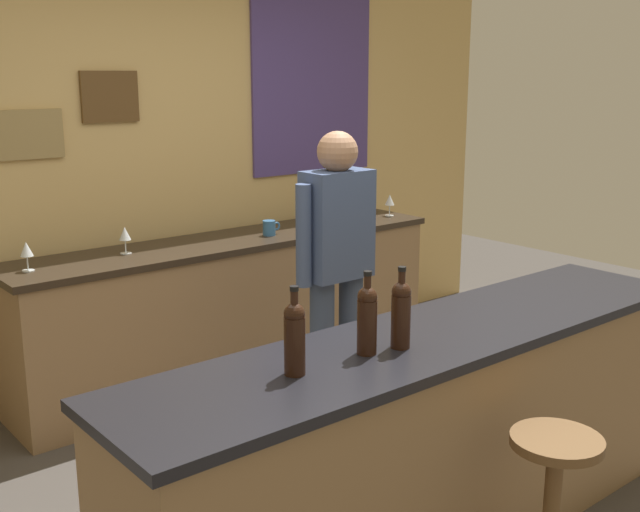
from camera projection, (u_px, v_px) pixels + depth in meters
The scene contains 14 objects.
ground_plane at pixel (363, 501), 3.52m from camera, with size 10.00×10.00×0.00m, color #423D38.
back_wall at pixel (144, 154), 4.73m from camera, with size 6.00×0.09×2.80m.
bar_counter at pixel (432, 440), 3.11m from camera, with size 2.75×0.60×0.92m.
side_counter at pixel (234, 308), 4.90m from camera, with size 2.87×0.56×0.90m.
bartender at pixel (337, 263), 4.03m from camera, with size 0.52×0.21×1.62m.
bar_stool at pixel (553, 495), 2.71m from camera, with size 0.32×0.32×0.68m.
wine_bottle_a at pixel (295, 336), 2.55m from camera, with size 0.07×0.07×0.31m.
wine_bottle_b at pixel (367, 317), 2.74m from camera, with size 0.07×0.07×0.31m.
wine_bottle_c at pixel (401, 312), 2.80m from camera, with size 0.07×0.07×0.31m.
wine_glass_a at pixel (26, 250), 3.98m from camera, with size 0.07×0.07×0.16m.
wine_glass_b at pixel (125, 235), 4.37m from camera, with size 0.07×0.07×0.16m.
wine_glass_c at pixel (340, 204), 5.41m from camera, with size 0.07×0.07×0.16m.
wine_glass_d at pixel (390, 201), 5.53m from camera, with size 0.07×0.07×0.16m.
coffee_mug at pixel (270, 228), 4.88m from camera, with size 0.13×0.08×0.09m.
Camera 1 is at (-2.16, -2.32, 1.90)m, focal length 43.41 mm.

